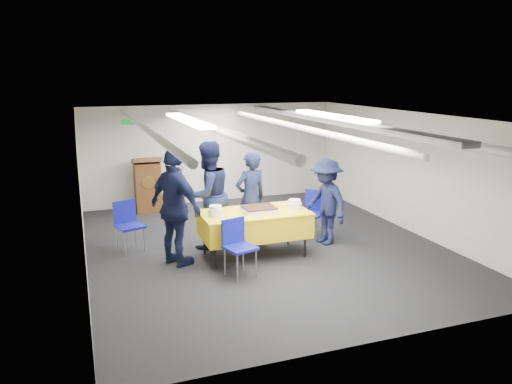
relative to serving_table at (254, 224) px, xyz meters
The scene contains 14 objects.
ground 0.76m from the serving_table, 51.31° to the left, with size 7.00×7.00×0.00m, color black.
room_shell 1.55m from the serving_table, 62.86° to the left, with size 6.00×7.00×2.30m.
serving_table is the anchor object (origin of this frame).
sheet_cake 0.27m from the serving_table, 35.03° to the right, with size 0.55×0.43×0.09m.
plate_stack_left 0.74m from the serving_table, behind, with size 0.24×0.24×0.18m.
plate_stack_right 0.76m from the serving_table, ahead, with size 0.24×0.24×0.16m.
podium 3.68m from the serving_table, 110.35° to the left, with size 0.62×0.53×1.25m.
chair_near 0.85m from the serving_table, 127.54° to the right, with size 0.52×0.52×0.87m.
chair_right 1.53m from the serving_table, 24.54° to the left, with size 0.59×0.59×0.87m.
chair_left 2.20m from the serving_table, 153.17° to the left, with size 0.53×0.53×0.87m.
sailor_a 0.69m from the serving_table, 76.27° to the left, with size 0.61×0.40×1.69m, color black.
sailor_b 1.00m from the serving_table, 130.60° to the left, with size 0.91×0.71×1.88m, color black.
sailor_c 1.35m from the serving_table, behind, with size 1.11×0.46×1.89m, color black.
sailor_d 1.44m from the serving_table, ahead, with size 1.00×0.58×1.55m, color black.
Camera 1 is at (-2.98, -7.89, 2.99)m, focal length 35.00 mm.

